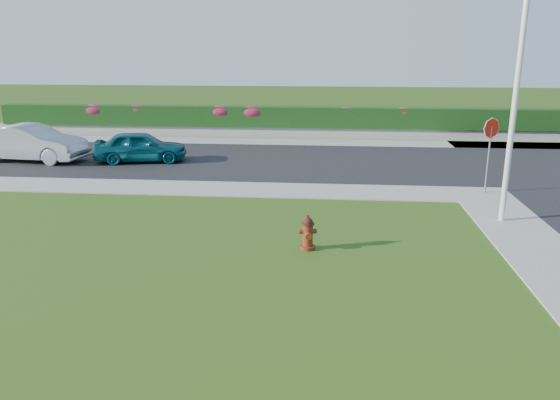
# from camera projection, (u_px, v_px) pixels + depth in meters

# --- Properties ---
(ground) EXTENTS (120.00, 120.00, 0.00)m
(ground) POSITION_uv_depth(u_px,v_px,m) (240.00, 308.00, 10.77)
(ground) COLOR black
(ground) RESTS_ON ground
(street_far) EXTENTS (26.00, 8.00, 0.04)m
(street_far) POSITION_uv_depth(u_px,v_px,m) (180.00, 159.00, 24.60)
(street_far) COLOR black
(street_far) RESTS_ON ground
(sidewalk_far) EXTENTS (24.00, 2.00, 0.04)m
(sidewalk_far) POSITION_uv_depth(u_px,v_px,m) (117.00, 186.00, 19.90)
(sidewalk_far) COLOR gray
(sidewalk_far) RESTS_ON ground
(curb_corner) EXTENTS (2.00, 2.00, 0.04)m
(curb_corner) POSITION_uv_depth(u_px,v_px,m) (482.00, 195.00, 18.78)
(curb_corner) COLOR gray
(curb_corner) RESTS_ON ground
(sidewalk_beyond) EXTENTS (34.00, 2.00, 0.04)m
(sidewalk_beyond) POSITION_uv_depth(u_px,v_px,m) (278.00, 142.00, 29.05)
(sidewalk_beyond) COLOR gray
(sidewalk_beyond) RESTS_ON ground
(retaining_wall) EXTENTS (34.00, 0.40, 0.60)m
(retaining_wall) POSITION_uv_depth(u_px,v_px,m) (281.00, 132.00, 30.41)
(retaining_wall) COLOR gray
(retaining_wall) RESTS_ON ground
(hedge) EXTENTS (32.00, 0.90, 1.10)m
(hedge) POSITION_uv_depth(u_px,v_px,m) (281.00, 117.00, 30.27)
(hedge) COLOR black
(hedge) RESTS_ON retaining_wall
(fire_hydrant) EXTENTS (0.46, 0.44, 0.89)m
(fire_hydrant) POSITION_uv_depth(u_px,v_px,m) (308.00, 233.00, 13.74)
(fire_hydrant) COLOR #53200D
(fire_hydrant) RESTS_ON ground
(sedan_teal) EXTENTS (4.18, 2.34, 1.34)m
(sedan_teal) POSITION_uv_depth(u_px,v_px,m) (141.00, 146.00, 23.87)
(sedan_teal) COLOR #0B4957
(sedan_teal) RESTS_ON street_far
(sedan_silver) EXTENTS (4.99, 2.24, 1.59)m
(sedan_silver) POSITION_uv_depth(u_px,v_px,m) (31.00, 143.00, 23.99)
(sedan_silver) COLOR #A1A4A8
(sedan_silver) RESTS_ON street_far
(utility_pole) EXTENTS (0.16, 0.16, 6.57)m
(utility_pole) POSITION_uv_depth(u_px,v_px,m) (514.00, 109.00, 15.12)
(utility_pole) COLOR silver
(utility_pole) RESTS_ON ground
(stop_sign) EXTENTS (0.62, 0.39, 2.64)m
(stop_sign) POSITION_uv_depth(u_px,v_px,m) (491.00, 137.00, 18.51)
(stop_sign) COLOR slate
(stop_sign) RESTS_ON ground
(flower_clump_a) EXTENTS (1.37, 0.88, 0.68)m
(flower_clump_a) POSITION_uv_depth(u_px,v_px,m) (95.00, 110.00, 31.01)
(flower_clump_a) COLOR #A41C3F
(flower_clump_a) RESTS_ON hedge
(flower_clump_b) EXTENTS (1.13, 0.73, 0.57)m
(flower_clump_b) POSITION_uv_depth(u_px,v_px,m) (138.00, 110.00, 30.78)
(flower_clump_b) COLOR #A41C3F
(flower_clump_b) RESTS_ON hedge
(flower_clump_c) EXTENTS (1.37, 0.88, 0.68)m
(flower_clump_c) POSITION_uv_depth(u_px,v_px,m) (221.00, 111.00, 30.38)
(flower_clump_c) COLOR #A41C3F
(flower_clump_c) RESTS_ON hedge
(flower_clump_d) EXTENTS (1.42, 0.91, 0.71)m
(flower_clump_d) POSITION_uv_depth(u_px,v_px,m) (253.00, 112.00, 30.23)
(flower_clump_d) COLOR #A41C3F
(flower_clump_d) RESTS_ON hedge
(flower_clump_e) EXTENTS (1.02, 0.65, 0.51)m
(flower_clump_e) POSITION_uv_depth(u_px,v_px,m) (347.00, 111.00, 29.77)
(flower_clump_e) COLOR #A41C3F
(flower_clump_e) RESTS_ON hedge
(flower_clump_f) EXTENTS (1.12, 0.72, 0.56)m
(flower_clump_f) POSITION_uv_depth(u_px,v_px,m) (404.00, 112.00, 29.51)
(flower_clump_f) COLOR #A41C3F
(flower_clump_f) RESTS_ON hedge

